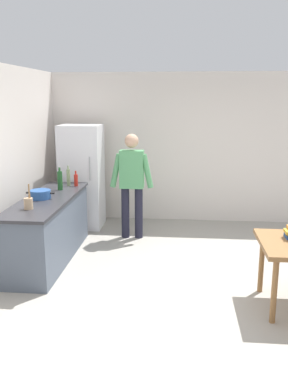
# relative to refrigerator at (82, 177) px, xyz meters

# --- Properties ---
(ground_plane) EXTENTS (14.00, 14.00, 0.00)m
(ground_plane) POSITION_rel_refrigerator_xyz_m (1.90, -2.40, -0.90)
(ground_plane) COLOR #9E998E
(wall_back) EXTENTS (6.40, 0.12, 2.70)m
(wall_back) POSITION_rel_refrigerator_xyz_m (1.90, 0.60, 0.45)
(wall_back) COLOR silver
(wall_back) RESTS_ON ground_plane
(kitchen_counter) EXTENTS (0.64, 2.20, 0.90)m
(kitchen_counter) POSITION_rel_refrigerator_xyz_m (-0.10, -1.60, -0.45)
(kitchen_counter) COLOR #4C5666
(kitchen_counter) RESTS_ON ground_plane
(refrigerator) EXTENTS (0.70, 0.67, 1.80)m
(refrigerator) POSITION_rel_refrigerator_xyz_m (0.00, 0.00, 0.00)
(refrigerator) COLOR white
(refrigerator) RESTS_ON ground_plane
(person) EXTENTS (0.70, 0.22, 1.70)m
(person) POSITION_rel_refrigerator_xyz_m (0.95, -0.55, 0.08)
(person) COLOR #1E1E2D
(person) RESTS_ON ground_plane
(cooking_pot) EXTENTS (0.40, 0.28, 0.12)m
(cooking_pot) POSITION_rel_refrigerator_xyz_m (-0.18, -1.65, 0.06)
(cooking_pot) COLOR #285193
(cooking_pot) RESTS_ON kitchen_counter
(utensil_jar) EXTENTS (0.11, 0.11, 0.32)m
(utensil_jar) POSITION_rel_refrigerator_xyz_m (-0.14, -2.19, 0.08)
(utensil_jar) COLOR tan
(utensil_jar) RESTS_ON kitchen_counter
(bottle_wine_green) EXTENTS (0.08, 0.08, 0.34)m
(bottle_wine_green) POSITION_rel_refrigerator_xyz_m (-0.07, -1.08, 0.15)
(bottle_wine_green) COLOR #1E5123
(bottle_wine_green) RESTS_ON kitchen_counter
(bottle_vinegar_tall) EXTENTS (0.06, 0.06, 0.32)m
(bottle_vinegar_tall) POSITION_rel_refrigerator_xyz_m (-0.02, -0.79, 0.14)
(bottle_vinegar_tall) COLOR gray
(bottle_vinegar_tall) RESTS_ON kitchen_counter
(bottle_sauce_red) EXTENTS (0.06, 0.06, 0.24)m
(bottle_sauce_red) POSITION_rel_refrigerator_xyz_m (0.10, -0.79, 0.10)
(bottle_sauce_red) COLOR #B22319
(bottle_sauce_red) RESTS_ON kitchen_counter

